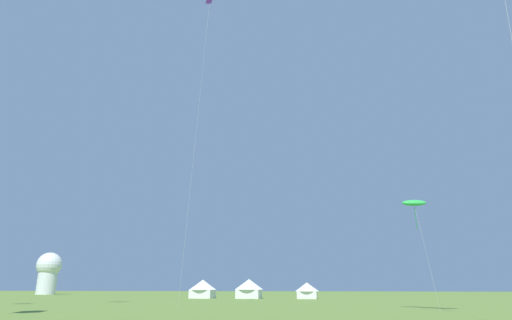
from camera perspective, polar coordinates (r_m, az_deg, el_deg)
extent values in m
ellipsoid|color=green|center=(39.59, 20.84, -5.51)|extent=(2.22, 1.15, 0.79)
cylinder|color=#207C31|center=(39.36, 21.06, -7.52)|extent=(0.05, 0.05, 2.00)
cylinder|color=#B2B2B7|center=(38.57, 22.34, -11.85)|extent=(0.88, 1.14, 9.00)
cylinder|color=#B2B2B7|center=(45.69, -8.20, 3.90)|extent=(1.54, 1.54, 36.06)
cube|color=white|center=(76.08, -7.34, -17.76)|extent=(3.79, 3.79, 1.42)
cone|color=white|center=(76.08, -7.29, -16.60)|extent=(4.73, 4.73, 1.66)
cube|color=white|center=(74.07, -0.97, -17.89)|extent=(3.89, 3.89, 1.46)
cone|color=white|center=(74.06, -0.96, -16.67)|extent=(4.87, 4.87, 1.70)
cube|color=white|center=(72.80, 7.03, -17.89)|extent=(3.19, 3.19, 1.19)
cone|color=white|center=(72.79, 6.99, -16.88)|extent=(3.98, 3.98, 1.39)
cylinder|color=white|center=(127.35, -26.75, -14.78)|extent=(4.80, 4.80, 6.00)
sphere|color=white|center=(127.48, -26.47, -12.73)|extent=(6.40, 6.40, 6.40)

